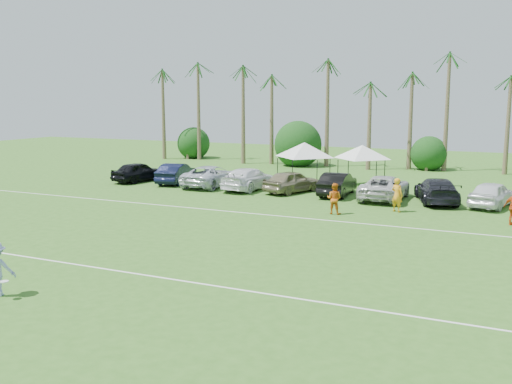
% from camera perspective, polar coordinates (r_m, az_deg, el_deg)
% --- Properties ---
extents(ground, '(120.00, 120.00, 0.00)m').
position_cam_1_polar(ground, '(20.80, -16.99, -9.07)').
color(ground, '#32631D').
rests_on(ground, ground).
extents(field_lines, '(80.00, 12.10, 0.01)m').
position_cam_1_polar(field_lines, '(27.03, -5.66, -4.46)').
color(field_lines, white).
rests_on(field_lines, ground).
extents(palm_tree_0, '(2.40, 2.40, 8.90)m').
position_cam_1_polar(palm_tree_0, '(63.39, -9.32, 10.14)').
color(palm_tree_0, brown).
rests_on(palm_tree_0, ground).
extents(palm_tree_1, '(2.40, 2.40, 9.90)m').
position_cam_1_polar(palm_tree_1, '(60.77, -5.35, 11.08)').
color(palm_tree_1, brown).
rests_on(palm_tree_1, ground).
extents(palm_tree_2, '(2.40, 2.40, 10.90)m').
position_cam_1_polar(palm_tree_2, '(58.47, -1.02, 12.03)').
color(palm_tree_2, brown).
rests_on(palm_tree_2, ground).
extents(palm_tree_3, '(2.40, 2.40, 11.90)m').
position_cam_1_polar(palm_tree_3, '(56.90, 2.71, 12.96)').
color(palm_tree_3, brown).
rests_on(palm_tree_3, ground).
extents(palm_tree_4, '(2.40, 2.40, 8.90)m').
position_cam_1_polar(palm_tree_4, '(55.41, 6.58, 10.34)').
color(palm_tree_4, brown).
rests_on(palm_tree_4, ground).
extents(palm_tree_5, '(2.40, 2.40, 9.90)m').
position_cam_1_polar(palm_tree_5, '(54.32, 10.69, 11.18)').
color(palm_tree_5, brown).
rests_on(palm_tree_5, ground).
extents(palm_tree_6, '(2.40, 2.40, 10.90)m').
position_cam_1_polar(palm_tree_6, '(53.52, 14.97, 11.98)').
color(palm_tree_6, brown).
rests_on(palm_tree_6, ground).
extents(palm_tree_7, '(2.40, 2.40, 11.90)m').
position_cam_1_polar(palm_tree_7, '(53.02, 19.37, 12.73)').
color(palm_tree_7, brown).
rests_on(palm_tree_7, ground).
extents(bush_tree_0, '(4.00, 4.00, 4.00)m').
position_cam_1_polar(bush_tree_0, '(62.78, -6.39, 5.02)').
color(bush_tree_0, brown).
rests_on(bush_tree_0, ground).
extents(bush_tree_1, '(4.00, 4.00, 4.00)m').
position_cam_1_polar(bush_tree_1, '(57.19, 4.88, 4.63)').
color(bush_tree_1, brown).
rests_on(bush_tree_1, ground).
extents(bush_tree_2, '(4.00, 4.00, 4.00)m').
position_cam_1_polar(bush_tree_2, '(54.32, 16.90, 4.02)').
color(bush_tree_2, brown).
rests_on(bush_tree_2, ground).
extents(sideline_player_a, '(0.85, 0.72, 1.96)m').
position_cam_1_polar(sideline_player_a, '(33.55, 13.92, -0.29)').
color(sideline_player_a, orange).
rests_on(sideline_player_a, ground).
extents(sideline_player_b, '(0.88, 0.70, 1.76)m').
position_cam_1_polar(sideline_player_b, '(32.28, 7.82, -0.66)').
color(sideline_player_b, '#CD6216').
rests_on(sideline_player_b, ground).
extents(canopy_tent_left, '(4.66, 4.66, 3.78)m').
position_cam_1_polar(canopy_tent_left, '(42.41, 4.88, 4.96)').
color(canopy_tent_left, black).
rests_on(canopy_tent_left, ground).
extents(canopy_tent_right, '(4.37, 4.37, 3.54)m').
position_cam_1_polar(canopy_tent_right, '(43.07, 10.59, 4.64)').
color(canopy_tent_right, black).
rests_on(canopy_tent_right, ground).
extents(parked_car_0, '(2.68, 4.82, 1.55)m').
position_cam_1_polar(parked_car_0, '(45.59, -11.66, 2.00)').
color(parked_car_0, black).
rests_on(parked_car_0, ground).
extents(parked_car_1, '(2.47, 4.93, 1.55)m').
position_cam_1_polar(parked_car_1, '(44.14, -7.96, 1.87)').
color(parked_car_1, black).
rests_on(parked_car_1, ground).
extents(parked_car_2, '(2.60, 5.59, 1.55)m').
position_cam_1_polar(parked_car_2, '(42.25, -4.50, 1.60)').
color(parked_car_2, silver).
rests_on(parked_car_2, ground).
extents(parked_car_3, '(2.74, 5.55, 1.55)m').
position_cam_1_polar(parked_car_3, '(40.65, -0.66, 1.33)').
color(parked_car_3, white).
rests_on(parked_car_3, ground).
extents(parked_car_4, '(3.31, 4.91, 1.55)m').
position_cam_1_polar(parked_car_4, '(39.48, 3.61, 1.07)').
color(parked_car_4, gray).
rests_on(parked_car_4, ground).
extents(parked_car_5, '(1.84, 4.78, 1.55)m').
position_cam_1_polar(parked_car_5, '(38.61, 8.14, 0.81)').
color(parked_car_5, black).
rests_on(parked_car_5, ground).
extents(parked_car_6, '(2.72, 5.65, 1.55)m').
position_cam_1_polar(parked_car_6, '(37.59, 12.72, 0.44)').
color(parked_car_6, silver).
rests_on(parked_car_6, ground).
extents(parked_car_7, '(3.67, 5.75, 1.55)m').
position_cam_1_polar(parked_car_7, '(37.29, 17.62, 0.16)').
color(parked_car_7, black).
rests_on(parked_car_7, ground).
extents(parked_car_8, '(2.84, 4.86, 1.55)m').
position_cam_1_polar(parked_car_8, '(36.93, 22.53, -0.20)').
color(parked_car_8, white).
rests_on(parked_car_8, ground).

